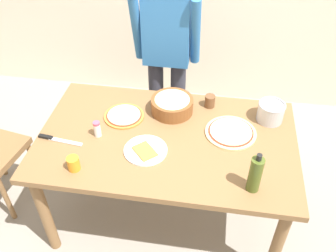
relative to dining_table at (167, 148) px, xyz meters
The scene contains 13 objects.
ground 0.67m from the dining_table, ahead, with size 8.00×8.00×0.00m, color gray.
dining_table is the anchor object (origin of this frame).
person_cook 0.81m from the dining_table, 99.03° to the left, with size 0.49×0.25×1.62m.
pizza_raw_on_board 0.42m from the dining_table, 14.27° to the left, with size 0.32×0.32×0.02m.
pizza_cooked_on_tray 0.36m from the dining_table, 153.57° to the left, with size 0.26×0.26×0.02m.
plate_with_slice 0.20m from the dining_table, 126.65° to the right, with size 0.26×0.26×0.02m.
popcorn_bowl 0.30m from the dining_table, 91.26° to the left, with size 0.28×0.28×0.11m.
olive_oil_bottle 0.65m from the dining_table, 32.44° to the right, with size 0.07×0.07×0.26m.
steel_pot 0.71m from the dining_table, 23.33° to the left, with size 0.17×0.17×0.13m.
cup_orange 0.60m from the dining_table, 144.29° to the right, with size 0.07×0.07×0.09m, color orange.
cup_small_brown 0.45m from the dining_table, 56.28° to the left, with size 0.07×0.07×0.09m, color brown.
salt_shaker 0.45m from the dining_table, behind, with size 0.04×0.04×0.11m.
chef_knife 0.70m from the dining_table, 169.12° to the right, with size 0.29×0.06×0.02m.
Camera 1 is at (0.27, -1.67, 2.31)m, focal length 39.46 mm.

